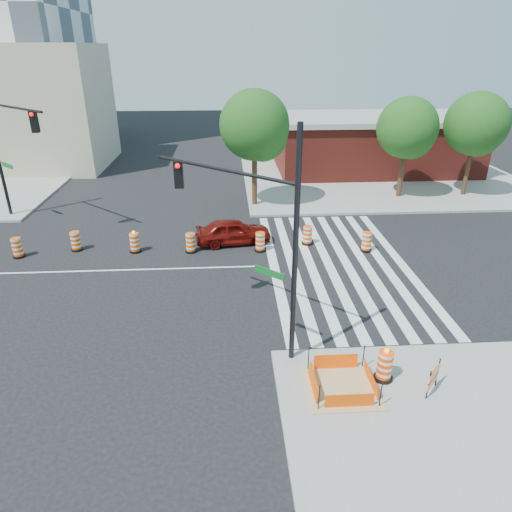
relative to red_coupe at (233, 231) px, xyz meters
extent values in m
plane|color=black|center=(-5.87, -2.97, -0.68)|extent=(120.00, 120.00, 0.00)
cube|color=gray|center=(12.13, 15.03, -0.61)|extent=(22.00, 22.00, 0.15)
cube|color=silver|center=(1.93, -2.97, -0.68)|extent=(0.45, 13.50, 0.01)
cube|color=silver|center=(2.83, -2.97, -0.68)|extent=(0.45, 13.50, 0.01)
cube|color=silver|center=(3.73, -2.97, -0.68)|extent=(0.45, 13.50, 0.01)
cube|color=silver|center=(4.63, -2.97, -0.68)|extent=(0.45, 13.50, 0.01)
cube|color=silver|center=(5.53, -2.97, -0.68)|extent=(0.45, 13.50, 0.01)
cube|color=silver|center=(6.43, -2.97, -0.68)|extent=(0.45, 13.50, 0.01)
cube|color=silver|center=(7.33, -2.97, -0.68)|extent=(0.45, 13.50, 0.01)
cube|color=silver|center=(8.23, -2.97, -0.68)|extent=(0.45, 13.50, 0.01)
cube|color=silver|center=(-5.87, -2.97, -0.68)|extent=(14.00, 0.12, 0.01)
cube|color=tan|center=(3.13, -11.97, -0.51)|extent=(2.20, 2.20, 0.05)
cube|color=#FF5105|center=(3.13, -12.87, -0.26)|extent=(1.44, 0.02, 0.55)
cube|color=#FF5105|center=(3.13, -11.07, -0.26)|extent=(1.44, 0.02, 0.55)
cube|color=#FF5105|center=(2.23, -11.97, -0.26)|extent=(0.02, 1.44, 0.55)
cube|color=#FF5105|center=(4.03, -11.97, -0.26)|extent=(0.02, 1.44, 0.55)
cylinder|color=black|center=(2.23, -12.87, -0.08)|extent=(0.04, 0.04, 0.90)
cylinder|color=black|center=(4.03, -12.87, -0.08)|extent=(0.04, 0.04, 0.90)
cylinder|color=black|center=(2.23, -11.07, -0.08)|extent=(0.04, 0.04, 0.90)
cylinder|color=black|center=(4.03, -11.07, -0.08)|extent=(0.04, 0.04, 0.90)
cube|color=maroon|center=(12.13, 15.03, 1.42)|extent=(16.00, 8.00, 4.20)
cube|color=gray|center=(12.13, 15.03, 3.72)|extent=(16.50, 8.50, 0.40)
cube|color=#C3B694|center=(-17.87, 19.03, 4.32)|extent=(14.00, 10.00, 10.00)
imported|color=#5F0C08|center=(0.00, 0.00, 0.00)|extent=(4.20, 2.16, 1.37)
cylinder|color=black|center=(1.78, -10.35, 3.35)|extent=(0.17, 0.17, 7.76)
cylinder|color=black|center=(-0.41, -8.42, 5.48)|extent=(4.44, 3.94, 0.12)
cube|color=black|center=(-1.93, -7.07, 5.00)|extent=(0.31, 0.27, 0.97)
sphere|color=#FF0C0C|center=(-1.93, -7.25, 5.34)|extent=(0.17, 0.17, 0.17)
cube|color=#0C591E|center=(1.05, -9.70, 2.38)|extent=(0.90, 0.80, 0.24)
cylinder|color=black|center=(-11.55, 3.05, 6.15)|extent=(4.82, 4.51, 0.13)
cube|color=black|center=(-9.90, 1.50, 5.61)|extent=(0.34, 0.30, 1.08)
sphere|color=#FF0C0C|center=(-9.90, 1.32, 5.99)|extent=(0.19, 0.19, 0.19)
cube|color=#0C591E|center=(-13.13, 4.52, 2.70)|extent=(0.97, 0.91, 0.27)
cylinder|color=black|center=(4.54, -11.65, -0.48)|extent=(0.60, 0.60, 0.10)
cylinder|color=#FF4C05|center=(4.54, -11.65, 0.01)|extent=(0.48, 0.48, 0.95)
sphere|color=#FF990C|center=(4.54, -11.65, 0.56)|extent=(0.16, 0.16, 0.16)
cube|color=#FF4C05|center=(5.81, -12.32, 0.17)|extent=(0.62, 0.65, 0.28)
cube|color=#FF4C05|center=(5.81, -12.32, -0.15)|extent=(0.62, 0.65, 0.22)
cylinder|color=black|center=(5.55, -12.60, -0.03)|extent=(0.04, 0.04, 1.01)
cylinder|color=black|center=(6.07, -12.04, -0.03)|extent=(0.04, 0.04, 1.01)
cylinder|color=#382314|center=(1.54, 6.31, 1.66)|extent=(0.34, 0.34, 4.69)
sphere|color=#124113|center=(1.54, 6.31, 4.59)|extent=(4.40, 4.40, 4.40)
sphere|color=#124113|center=(2.07, 6.63, 3.86)|extent=(3.22, 3.22, 3.22)
sphere|color=#124113|center=(1.11, 6.10, 4.15)|extent=(2.93, 2.93, 2.93)
cylinder|color=#382314|center=(11.78, 7.42, 1.47)|extent=(0.34, 0.34, 4.30)
sphere|color=#124113|center=(11.78, 7.42, 4.15)|extent=(4.03, 4.03, 4.03)
sphere|color=#124113|center=(12.31, 7.74, 3.48)|extent=(2.96, 2.96, 2.96)
sphere|color=#124113|center=(11.35, 7.21, 3.75)|extent=(2.69, 2.69, 2.69)
cylinder|color=#382314|center=(16.51, 7.53, 1.55)|extent=(0.29, 0.29, 4.47)
sphere|color=#124113|center=(16.51, 7.53, 4.35)|extent=(4.19, 4.19, 4.19)
sphere|color=#124113|center=(16.97, 7.80, 3.65)|extent=(3.08, 3.08, 3.08)
sphere|color=#124113|center=(16.15, 7.34, 3.93)|extent=(2.80, 2.80, 2.80)
cylinder|color=black|center=(-10.92, -1.11, -0.63)|extent=(0.60, 0.60, 0.10)
cylinder|color=#FF4C05|center=(-10.92, -1.11, -0.13)|extent=(0.48, 0.48, 0.95)
cylinder|color=black|center=(-8.23, -0.42, -0.63)|extent=(0.60, 0.60, 0.10)
cylinder|color=#FF4C05|center=(-8.23, -0.42, -0.13)|extent=(0.48, 0.48, 0.95)
cylinder|color=black|center=(-5.12, -0.83, -0.63)|extent=(0.60, 0.60, 0.10)
cylinder|color=#FF4C05|center=(-5.12, -0.83, -0.13)|extent=(0.48, 0.48, 0.95)
sphere|color=#FF990C|center=(-5.12, -0.83, 0.42)|extent=(0.16, 0.16, 0.16)
cylinder|color=black|center=(-2.22, -1.03, -0.63)|extent=(0.60, 0.60, 0.10)
cylinder|color=#FF4C05|center=(-2.22, -1.03, -0.13)|extent=(0.48, 0.48, 0.95)
cylinder|color=black|center=(1.38, -1.13, -0.63)|extent=(0.60, 0.60, 0.10)
cylinder|color=#FF4C05|center=(1.38, -1.13, -0.13)|extent=(0.48, 0.48, 0.95)
cylinder|color=black|center=(3.99, -0.38, -0.63)|extent=(0.60, 0.60, 0.10)
cylinder|color=#FF4C05|center=(3.99, -0.38, -0.13)|extent=(0.48, 0.48, 0.95)
cylinder|color=black|center=(6.91, -1.47, -0.63)|extent=(0.60, 0.60, 0.10)
cylinder|color=#FF4C05|center=(6.91, -1.47, -0.13)|extent=(0.48, 0.48, 0.95)
camera|label=1|loc=(-0.22, -22.89, 9.07)|focal=32.00mm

